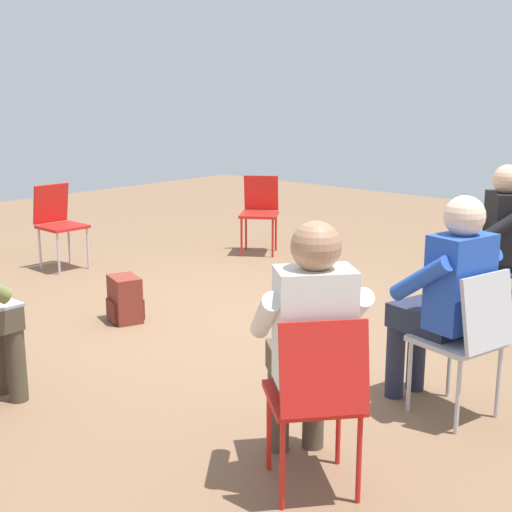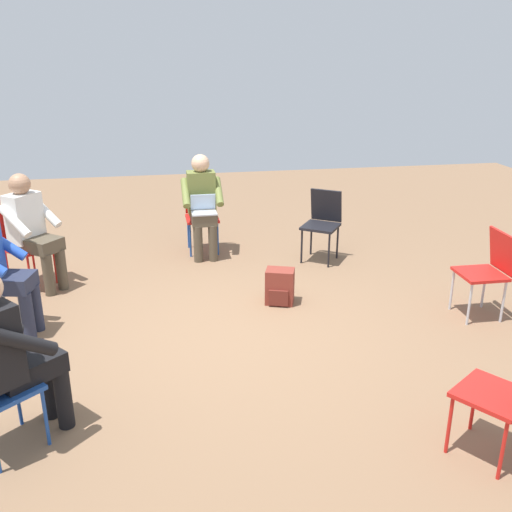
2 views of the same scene
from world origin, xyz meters
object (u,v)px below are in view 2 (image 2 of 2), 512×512
(person_with_laptop, at_px, (202,200))
(person_in_white, at_px, (32,226))
(chair_southeast, at_px, (323,220))
(backpack_near_laptop_user, at_px, (280,288))
(chair_east, at_px, (202,212))
(chair_southwest, at_px, (506,391))
(chair_south, at_px, (488,268))
(chair_northeast, at_px, (23,241))
(person_in_black, at_px, (9,348))

(person_with_laptop, bearing_deg, person_in_white, 21.42)
(chair_southeast, bearing_deg, backpack_near_laptop_user, 91.01)
(chair_east, bearing_deg, backpack_near_laptop_user, 109.18)
(chair_southwest, height_order, person_in_white, person_in_white)
(chair_east, bearing_deg, person_with_laptop, 90.00)
(chair_southeast, xyz_separation_m, person_in_white, (-0.32, 3.26, 0.20))
(chair_southwest, bearing_deg, chair_southeast, 56.34)
(chair_south, height_order, backpack_near_laptop_user, chair_south)
(chair_southeast, bearing_deg, chair_southwest, 125.79)
(person_in_white, bearing_deg, chair_northeast, -90.00)
(chair_east, bearing_deg, chair_northeast, 21.76)
(person_with_laptop, xyz_separation_m, backpack_near_laptop_user, (-1.59, -0.63, -0.53))
(person_in_black, bearing_deg, chair_east, 116.27)
(person_in_white, xyz_separation_m, backpack_near_laptop_user, (-0.85, -2.48, -0.54))
(chair_southwest, bearing_deg, person_in_black, 131.90)
(chair_southwest, bearing_deg, backpack_near_laptop_user, 73.78)
(chair_southwest, xyz_separation_m, backpack_near_laptop_user, (2.52, 0.85, -0.34))
(chair_southwest, distance_m, person_with_laptop, 4.38)
(backpack_near_laptop_user, bearing_deg, chair_south, -108.34)
(chair_northeast, xyz_separation_m, chair_southwest, (-3.48, -3.46, 0.00))
(chair_southeast, height_order, backpack_near_laptop_user, chair_southeast)
(chair_east, height_order, chair_southwest, same)
(chair_southwest, distance_m, person_in_white, 4.74)
(chair_east, bearing_deg, person_in_white, 25.82)
(chair_east, height_order, person_in_white, person_in_white)
(chair_south, relative_size, person_in_black, 0.69)
(chair_east, relative_size, person_in_white, 0.69)
(chair_northeast, distance_m, backpack_near_laptop_user, 2.80)
(chair_southwest, bearing_deg, person_with_laptop, 74.95)
(person_with_laptop, xyz_separation_m, person_in_white, (-0.75, 1.85, 0.00))
(chair_southwest, distance_m, chair_southeast, 3.69)
(person_in_white, relative_size, backpack_near_laptop_user, 3.44)
(chair_east, distance_m, person_in_white, 2.07)
(chair_east, xyz_separation_m, backpack_near_laptop_user, (-1.76, -0.63, -0.34))
(chair_south, xyz_separation_m, person_in_black, (-1.20, 4.00, 0.20))
(person_in_black, bearing_deg, person_in_white, 146.47)
(person_with_laptop, bearing_deg, person_in_black, 65.79)
(person_in_white, bearing_deg, person_in_black, 46.56)
(chair_south, height_order, chair_northeast, same)
(chair_southeast, bearing_deg, chair_northeast, 38.25)
(person_in_black, relative_size, backpack_near_laptop_user, 3.44)
(chair_south, relative_size, chair_southwest, 1.00)
(chair_northeast, bearing_deg, person_in_black, 48.90)
(chair_southeast, distance_m, backpack_near_laptop_user, 1.44)
(chair_east, distance_m, person_with_laptop, 0.26)
(person_in_white, bearing_deg, chair_southwest, 83.65)
(chair_east, xyz_separation_m, person_in_white, (-0.92, 1.85, 0.20))
(person_with_laptop, height_order, person_in_white, same)
(chair_northeast, relative_size, person_in_black, 0.69)
(chair_southeast, height_order, person_in_black, person_in_black)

